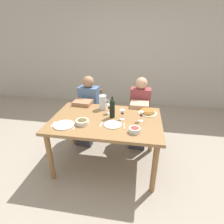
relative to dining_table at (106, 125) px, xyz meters
name	(u,v)px	position (x,y,z in m)	size (l,w,h in m)	color
ground_plane	(107,163)	(0.00, 0.00, -0.67)	(8.00, 8.00, 0.00)	gray
back_wall	(125,50)	(0.00, 2.57, 0.73)	(8.00, 0.10, 2.80)	#B2ADA3
dining_table	(106,125)	(0.00, 0.00, 0.00)	(1.50, 1.00, 0.76)	olive
wine_bottle	(112,109)	(0.08, 0.07, 0.22)	(0.07, 0.07, 0.30)	black
water_pitcher	(103,103)	(-0.11, 0.33, 0.19)	(0.17, 0.11, 0.22)	silver
baked_tart	(148,112)	(0.57, 0.28, 0.12)	(0.27, 0.27, 0.06)	silver
salad_bowl	(135,130)	(0.40, -0.28, 0.13)	(0.14, 0.14, 0.07)	silver
olive_bowl	(82,122)	(-0.27, -0.19, 0.13)	(0.17, 0.17, 0.07)	silver
wine_glass_left_diner	(109,107)	(0.01, 0.19, 0.19)	(0.07, 0.07, 0.14)	silver
wine_glass_right_diner	(122,112)	(0.22, 0.03, 0.20)	(0.07, 0.07, 0.15)	silver
wine_glass_centre	(141,114)	(0.47, 0.02, 0.19)	(0.06, 0.06, 0.14)	silver
dinner_plate_left_setting	(113,124)	(0.12, -0.15, 0.10)	(0.23, 0.23, 0.01)	white
dinner_plate_right_setting	(64,125)	(-0.50, -0.26, 0.10)	(0.27, 0.27, 0.01)	silver
fork_left_setting	(101,124)	(-0.03, -0.15, 0.09)	(0.16, 0.01, 0.01)	silver
knife_left_setting	(124,126)	(0.27, -0.15, 0.09)	(0.18, 0.01, 0.01)	silver
knife_right_setting	(75,126)	(-0.35, -0.26, 0.09)	(0.18, 0.01, 0.01)	silver
spoon_right_setting	(53,124)	(-0.65, -0.26, 0.09)	(0.16, 0.01, 0.01)	silver
chair_left	(92,109)	(-0.44, 0.86, -0.17)	(0.43, 0.43, 0.87)	olive
diner_left	(87,108)	(-0.46, 0.63, -0.05)	(0.36, 0.53, 1.16)	#4C6B93
chair_right	(140,111)	(0.45, 0.92, -0.17)	(0.41, 0.41, 0.87)	olive
diner_right	(139,110)	(0.45, 0.68, -0.05)	(0.35, 0.51, 1.16)	#8E3D42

